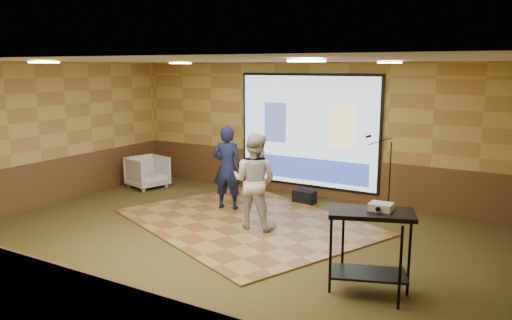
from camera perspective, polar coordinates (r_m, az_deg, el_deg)
The scene contains 18 objects.
ground at distance 8.49m, azimuth -4.04°, elevation -9.40°, with size 9.00×9.00×0.00m, color #273216.
room_shell at distance 8.02m, azimuth -4.24°, elevation 4.80°, with size 9.04×7.04×3.02m.
wainscot_back at distance 11.29m, azimuth 5.91°, elevation -1.83°, with size 9.00×0.04×0.95m, color #53381B.
wainscot_front at distance 6.00m, azimuth -23.79°, elevation -14.29°, with size 9.00×0.04×0.95m, color #53381B.
wainscot_left at distance 11.41m, azimuth -23.04°, elevation -2.51°, with size 0.04×7.00×0.95m, color #53381B.
projector_screen at distance 11.08m, azimuth 5.92°, elevation 3.18°, with size 3.32×0.06×2.52m.
downlight_nw at distance 10.74m, azimuth -8.64°, elevation 10.89°, with size 0.32×0.32×0.02m, color #FFE8BF.
downlight_ne at distance 8.69m, azimuth 15.05°, elevation 10.71°, with size 0.32×0.32×0.02m, color #FFE8BF.
downlight_sw at distance 8.42m, azimuth -23.07°, elevation 10.24°, with size 0.32×0.32×0.02m, color #FFE8BF.
downlight_se at distance 5.58m, azimuth 5.81°, elevation 11.20°, with size 0.32×0.32×0.02m, color #FFE8BF.
dance_floor at distance 9.49m, azimuth -1.15°, elevation -7.08°, with size 4.47×3.40×0.03m, color olive.
player_left at distance 10.14m, azimuth -3.28°, elevation -0.87°, with size 0.62×0.41×1.70m, color #12193B.
player_right at distance 8.90m, azimuth -0.19°, elevation -2.41°, with size 0.84×0.65×1.73m, color #BCB7AC.
av_table at distance 6.57m, azimuth 12.97°, elevation -8.25°, with size 1.06×0.56×1.12m.
projector at distance 6.52m, azimuth 14.10°, elevation -5.21°, with size 0.28×0.24×0.09m, color silver.
mic_stand at distance 10.01m, azimuth 14.63°, elevation -3.64°, with size 0.63×0.26×1.61m.
banquet_chair at distance 12.36m, azimuth -12.30°, elevation -1.35°, with size 0.82×0.85×0.77m, color gray.
duffel_bag at distance 10.81m, azimuth 5.56°, elevation -4.20°, with size 0.46×0.31×0.29m, color black.
Camera 1 is at (4.52, -6.57, 2.92)m, focal length 35.00 mm.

